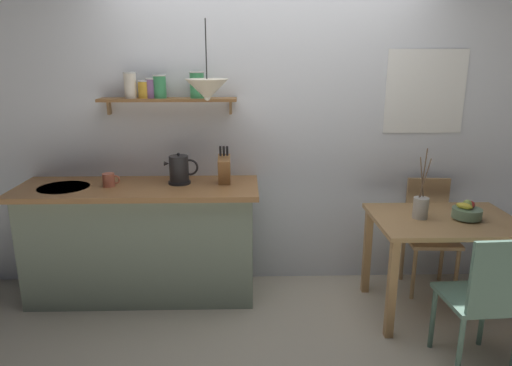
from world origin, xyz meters
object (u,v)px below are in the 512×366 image
fruit_bowl (467,212)px  coffee_mug_by_sink (109,180)px  twig_vase (421,207)px  electric_kettle (179,170)px  dining_table (444,234)px  knife_block (224,169)px  dining_chair_far (429,229)px  dining_chair_near (485,296)px  pendant_lamp (207,90)px

fruit_bowl → coffee_mug_by_sink: coffee_mug_by_sink is taller
fruit_bowl → twig_vase: bearing=173.8°
electric_kettle → coffee_mug_by_sink: (-0.52, -0.07, -0.06)m
fruit_bowl → coffee_mug_by_sink: (-2.61, 0.32, 0.17)m
dining_table → fruit_bowl: bearing=-8.3°
fruit_bowl → coffee_mug_by_sink: 2.63m
fruit_bowl → knife_block: knife_block is taller
knife_block → coffee_mug_by_sink: bearing=-176.9°
dining_table → electric_kettle: bearing=169.4°
dining_table → coffee_mug_by_sink: size_ratio=7.67×
fruit_bowl → electric_kettle: electric_kettle is taller
dining_table → twig_vase: bearing=175.4°
dining_chair_far → knife_block: bearing=-177.5°
electric_kettle → fruit_bowl: bearing=-10.4°
dining_chair_far → fruit_bowl: (0.07, -0.44, 0.30)m
dining_chair_near → dining_chair_far: (0.10, 1.11, -0.00)m
fruit_bowl → knife_block: bearing=168.2°
dining_table → fruit_bowl: fruit_bowl is taller
twig_vase → electric_kettle: (-1.76, 0.35, 0.20)m
dining_table → knife_block: knife_block is taller
dining_chair_near → pendant_lamp: pendant_lamp is taller
dining_chair_far → twig_vase: twig_vase is taller
dining_chair_near → coffee_mug_by_sink: size_ratio=6.82×
dining_chair_far → electric_kettle: electric_kettle is taller
fruit_bowl → twig_vase: size_ratio=0.40×
knife_block → pendant_lamp: size_ratio=0.56×
pendant_lamp → knife_block: bearing=62.3°
dining_chair_far → pendant_lamp: pendant_lamp is taller
dining_chair_far → dining_chair_near: bearing=-95.1°
twig_vase → pendant_lamp: bearing=174.8°
dining_chair_far → pendant_lamp: (-1.76, -0.26, 1.14)m
dining_table → electric_kettle: electric_kettle is taller
twig_vase → electric_kettle: 1.81m
dining_table → dining_chair_far: size_ratio=1.12×
dining_table → coffee_mug_by_sink: (-2.47, 0.30, 0.34)m
coffee_mug_by_sink → dining_chair_far: bearing=2.7°
knife_block → pendant_lamp: pendant_lamp is taller
dining_table → knife_block: bearing=167.9°
electric_kettle → dining_chair_far: bearing=1.5°
fruit_bowl → knife_block: size_ratio=0.67×
dining_chair_near → pendant_lamp: size_ratio=1.66×
pendant_lamp → coffee_mug_by_sink: bearing=169.4°
coffee_mug_by_sink → pendant_lamp: bearing=-10.6°
dining_chair_near → dining_table: bearing=87.4°
dining_chair_near → fruit_bowl: size_ratio=4.44×
knife_block → coffee_mug_by_sink: knife_block is taller
electric_kettle → knife_block: bearing=-3.2°
knife_block → pendant_lamp: bearing=-117.7°
dining_table → pendant_lamp: size_ratio=1.87×
dining_table → dining_chair_near: 0.70m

